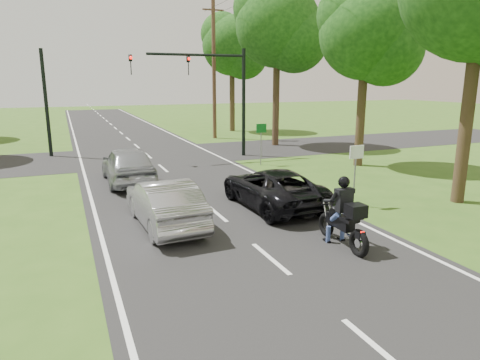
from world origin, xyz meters
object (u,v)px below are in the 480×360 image
dark_suv (272,188)px  traffic_signal (212,83)px  sign_white (356,161)px  silver_sedan (165,203)px  utility_pole_far (214,69)px  motorcycle_rider (344,219)px  sign_green (261,134)px  silver_suv (128,165)px

dark_suv → traffic_signal: 10.66m
traffic_signal → sign_white: bearing=-83.0°
dark_suv → silver_sedan: 3.94m
utility_pole_far → dark_suv: bearing=-103.0°
motorcycle_rider → silver_sedan: 5.20m
silver_sedan → sign_green: (6.73, 7.60, 0.88)m
silver_suv → utility_pole_far: bearing=-123.3°
traffic_signal → sign_green: traffic_signal is taller
traffic_signal → sign_green: (1.56, -3.02, -2.54)m
dark_suv → utility_pole_far: size_ratio=0.47×
silver_sedan → sign_green: size_ratio=2.02×
sign_green → utility_pole_far: bearing=83.3°
dark_suv → sign_white: bearing=157.0°
silver_sedan → sign_white: (6.53, -0.40, 0.88)m
silver_suv → traffic_signal: size_ratio=0.73×
dark_suv → silver_suv: silver_suv is taller
dark_suv → sign_green: 7.60m
traffic_signal → utility_pole_far: 8.55m
silver_sedan → utility_pole_far: 20.74m
traffic_signal → sign_white: size_ratio=3.00×
dark_suv → utility_pole_far: (4.15, 18.00, 4.41)m
traffic_signal → utility_pole_far: (2.86, 8.00, 0.95)m
sign_white → motorcycle_rider: bearing=-130.9°
silver_suv → traffic_signal: (5.37, 4.57, 3.33)m
motorcycle_rider → traffic_signal: size_ratio=0.35×
utility_pole_far → sign_white: 19.39m
silver_suv → traffic_signal: traffic_signal is taller
sign_green → motorcycle_rider: bearing=-104.2°
motorcycle_rider → traffic_signal: bearing=86.9°
silver_suv → sign_green: bearing=-167.5°
silver_suv → sign_white: sign_white is taller
sign_green → silver_suv: bearing=-167.4°
silver_sedan → sign_green: sign_green is taller
dark_suv → sign_white: (2.65, -1.02, 0.93)m
silver_suv → traffic_signal: 7.80m
dark_suv → traffic_signal: bearing=-99.3°
silver_suv → dark_suv: bearing=126.8°
motorcycle_rider → dark_suv: size_ratio=0.47×
silver_suv → sign_white: 9.35m
sign_white → sign_green: 8.00m
silver_sedan → silver_suv: silver_suv is taller
utility_pole_far → sign_white: bearing=-94.5°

